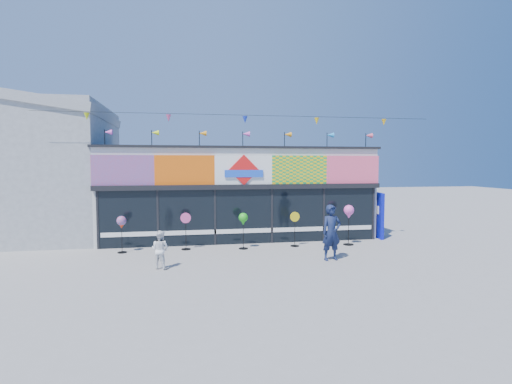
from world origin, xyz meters
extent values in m
plane|color=gray|center=(0.00, 0.00, 0.00)|extent=(80.00, 80.00, 0.00)
cube|color=silver|center=(0.00, 6.00, 2.00)|extent=(12.00, 5.00, 4.00)
cube|color=black|center=(0.00, 3.44, 1.15)|extent=(11.60, 0.12, 2.30)
cube|color=black|center=(0.00, 3.40, 2.40)|extent=(12.00, 0.30, 0.20)
cube|color=white|center=(0.00, 3.41, 0.55)|extent=(11.40, 0.10, 0.18)
cube|color=black|center=(0.00, 6.00, 4.05)|extent=(12.20, 5.20, 0.10)
cube|color=black|center=(-5.80, 3.43, 1.15)|extent=(0.08, 0.14, 2.30)
cube|color=black|center=(-3.50, 3.43, 1.15)|extent=(0.08, 0.14, 2.30)
cube|color=black|center=(-1.20, 3.43, 1.15)|extent=(0.08, 0.14, 2.30)
cube|color=black|center=(1.20, 3.43, 1.15)|extent=(0.08, 0.14, 2.30)
cube|color=black|center=(3.50, 3.43, 1.15)|extent=(0.08, 0.14, 2.30)
cube|color=black|center=(5.80, 3.43, 1.15)|extent=(0.08, 0.14, 2.30)
cube|color=red|center=(-4.80, 3.42, 3.10)|extent=(2.40, 0.08, 1.20)
cube|color=#EF5C0C|center=(-2.40, 3.42, 3.10)|extent=(2.40, 0.08, 1.20)
cube|color=white|center=(0.00, 3.42, 3.10)|extent=(2.40, 0.08, 1.20)
cube|color=yellow|center=(2.40, 3.42, 3.10)|extent=(2.40, 0.08, 1.20)
cube|color=#F85277|center=(4.80, 3.42, 3.10)|extent=(2.40, 0.08, 1.20)
cube|color=red|center=(0.00, 3.36, 3.10)|extent=(1.27, 0.06, 1.27)
cube|color=blue|center=(0.00, 3.34, 2.95)|extent=(1.60, 0.05, 0.30)
cube|color=#EA4EA4|center=(-3.92, 3.48, 1.04)|extent=(0.78, 0.03, 0.78)
cube|color=#C83C12|center=(-2.35, 3.48, 1.16)|extent=(0.92, 0.03, 0.92)
cube|color=blue|center=(-0.78, 3.48, 1.54)|extent=(0.78, 0.03, 0.78)
cube|color=#CF4584|center=(0.78, 3.48, 1.01)|extent=(0.92, 0.03, 0.92)
cube|color=#C94712|center=(2.35, 3.48, 1.28)|extent=(0.78, 0.03, 0.78)
cube|color=red|center=(3.92, 3.48, 1.52)|extent=(0.92, 0.03, 0.92)
cylinder|color=black|center=(-5.50, 3.65, 4.35)|extent=(0.03, 0.03, 0.70)
cone|color=#F250CF|center=(-5.36, 3.65, 4.60)|extent=(0.30, 0.22, 0.22)
cylinder|color=black|center=(-3.70, 3.65, 4.35)|extent=(0.03, 0.03, 0.70)
cone|color=#E1FF15|center=(-3.56, 3.65, 4.60)|extent=(0.30, 0.22, 0.22)
cylinder|color=black|center=(-1.80, 3.65, 4.35)|extent=(0.03, 0.03, 0.70)
cone|color=orange|center=(-1.66, 3.65, 4.60)|extent=(0.30, 0.22, 0.22)
cylinder|color=black|center=(0.00, 3.65, 4.35)|extent=(0.03, 0.03, 0.70)
cone|color=#E44CC0|center=(0.14, 3.65, 4.60)|extent=(0.30, 0.22, 0.22)
cylinder|color=black|center=(1.80, 3.65, 4.35)|extent=(0.03, 0.03, 0.70)
cone|color=orange|center=(1.94, 3.65, 4.60)|extent=(0.30, 0.22, 0.22)
cylinder|color=black|center=(3.70, 3.65, 4.35)|extent=(0.03, 0.03, 0.70)
cone|color=#198BDC|center=(3.84, 3.65, 4.60)|extent=(0.30, 0.22, 0.22)
cylinder|color=black|center=(5.50, 3.65, 4.35)|extent=(0.03, 0.03, 0.70)
cone|color=#DC4966|center=(5.64, 3.65, 4.60)|extent=(0.30, 0.22, 0.22)
cylinder|color=black|center=(0.00, 3.00, 5.30)|extent=(16.00, 0.01, 0.01)
cone|color=#D0E913|center=(-6.00, 3.00, 5.12)|extent=(0.20, 0.20, 0.28)
cone|color=#D6477F|center=(-3.00, 3.00, 5.12)|extent=(0.20, 0.20, 0.28)
cone|color=#1730C6|center=(0.00, 3.00, 5.12)|extent=(0.20, 0.20, 0.28)
cone|color=yellow|center=(3.00, 3.00, 5.12)|extent=(0.20, 0.20, 0.28)
cone|color=yellow|center=(6.00, 3.00, 5.12)|extent=(0.20, 0.20, 0.28)
cube|color=#A6A9AC|center=(-10.00, 7.00, 3.00)|extent=(8.00, 7.00, 6.00)
cube|color=#A6A9AC|center=(-10.00, 7.00, 6.10)|extent=(8.18, 7.20, 1.54)
cube|color=#0B12A7|center=(6.20, 3.68, 1.03)|extent=(0.28, 1.04, 2.05)
cube|color=white|center=(6.12, 3.68, 1.28)|extent=(0.10, 0.46, 0.36)
cylinder|color=black|center=(-4.77, 2.55, 0.01)|extent=(0.35, 0.35, 0.03)
cylinder|color=black|center=(-4.77, 2.55, 0.60)|extent=(0.02, 0.02, 1.15)
sphere|color=#F2320C|center=(-4.77, 2.55, 1.22)|extent=(0.35, 0.35, 0.35)
cone|color=#F2320C|center=(-4.77, 2.55, 1.00)|extent=(0.18, 0.18, 0.16)
cylinder|color=black|center=(-2.40, 2.69, 0.01)|extent=(0.37, 0.37, 0.03)
cylinder|color=black|center=(-2.40, 2.69, 0.63)|extent=(0.02, 0.02, 1.20)
cylinder|color=#D6478B|center=(-2.40, 2.69, 1.25)|extent=(0.41, 0.07, 0.41)
cylinder|color=black|center=(-0.17, 2.43, 0.01)|extent=(0.36, 0.36, 0.03)
cylinder|color=black|center=(-0.17, 2.43, 0.62)|extent=(0.02, 0.02, 1.18)
sphere|color=green|center=(-0.17, 2.43, 1.25)|extent=(0.36, 0.36, 0.36)
cone|color=green|center=(-0.17, 2.43, 1.02)|extent=(0.18, 0.18, 0.16)
cylinder|color=black|center=(1.97, 2.54, 0.01)|extent=(0.36, 0.36, 0.03)
cylinder|color=black|center=(1.97, 2.54, 0.61)|extent=(0.02, 0.02, 1.17)
cylinder|color=yellow|center=(1.97, 2.54, 1.21)|extent=(0.40, 0.07, 0.39)
cylinder|color=black|center=(4.23, 2.42, 0.02)|extent=(0.42, 0.42, 0.03)
cylinder|color=black|center=(4.23, 2.42, 0.72)|extent=(0.03, 0.03, 1.37)
sphere|color=#EB4EB9|center=(4.23, 2.42, 1.45)|extent=(0.42, 0.42, 0.42)
cone|color=#EB4EB9|center=(4.23, 2.42, 1.19)|extent=(0.21, 0.21, 0.19)
imported|color=#141E40|center=(2.59, 0.07, 0.97)|extent=(0.76, 0.54, 1.94)
imported|color=white|center=(-3.21, -0.05, 0.62)|extent=(0.69, 0.59, 1.23)
camera|label=1|loc=(-2.41, -12.97, 3.35)|focal=28.00mm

